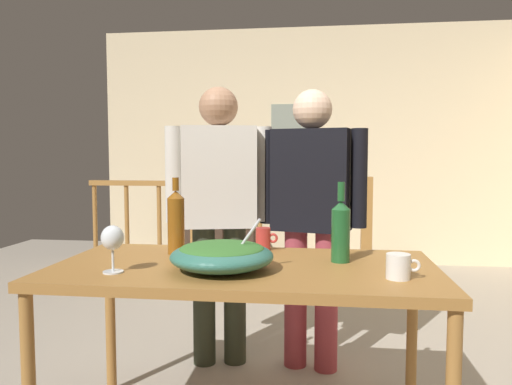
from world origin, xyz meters
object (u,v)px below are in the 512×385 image
object	(u,v)px
salad_bowl	(222,255)
mug_white	(399,266)
tv_console	(217,246)
mug_red	(264,239)
person_standing_right	(312,205)
wine_bottle_amber	(176,221)
person_standing_left	(219,202)
flat_screen_tv	(216,207)
wine_bottle_green	(341,230)
framed_picture	(292,121)
serving_table	(244,281)
wine_glass	(112,240)
stair_railing	(265,219)

from	to	relation	value
salad_bowl	mug_white	bearing A→B (deg)	-4.21
tv_console	mug_red	distance (m)	3.17
person_standing_right	wine_bottle_amber	bearing A→B (deg)	56.79
mug_white	person_standing_left	xyz separation A→B (m)	(-0.86, 0.94, 0.14)
flat_screen_tv	wine_bottle_green	xyz separation A→B (m)	(1.22, -3.17, 0.25)
mug_red	person_standing_left	size ratio (longest dim) A/B	0.07
framed_picture	mug_white	world-z (taller)	framed_picture
flat_screen_tv	mug_red	world-z (taller)	mug_red
serving_table	salad_bowl	world-z (taller)	salad_bowl
tv_console	mug_white	world-z (taller)	mug_white
salad_bowl	mug_white	distance (m)	0.67
tv_console	person_standing_left	bearing A→B (deg)	-77.73
salad_bowl	wine_bottle_green	distance (m)	0.52
salad_bowl	wine_bottle_amber	distance (m)	0.41
wine_glass	mug_red	size ratio (longest dim) A/B	1.72
wine_bottle_amber	mug_white	bearing A→B (deg)	-20.18
serving_table	wine_glass	distance (m)	0.56
person_standing_right	framed_picture	bearing A→B (deg)	-71.58
wine_bottle_amber	person_standing_right	distance (m)	0.85
stair_railing	mug_red	size ratio (longest dim) A/B	25.97
wine_bottle_green	serving_table	bearing A→B (deg)	-165.33
serving_table	person_standing_right	distance (m)	0.85
stair_railing	serving_table	bearing A→B (deg)	-85.46
wine_glass	mug_red	xyz separation A→B (m)	(0.53, 0.52, -0.08)
tv_console	person_standing_left	size ratio (longest dim) A/B	0.56
stair_railing	person_standing_left	xyz separation A→B (m)	(-0.05, -1.91, 0.35)
tv_console	salad_bowl	distance (m)	3.55
stair_railing	wine_glass	bearing A→B (deg)	-95.28
framed_picture	wine_bottle_amber	distance (m)	3.50
salad_bowl	tv_console	bearing A→B (deg)	102.30
stair_railing	wine_bottle_green	distance (m)	2.67
mug_white	person_standing_right	bearing A→B (deg)	109.60
flat_screen_tv	mug_red	size ratio (longest dim) A/B	4.60
stair_railing	person_standing_right	bearing A→B (deg)	-75.94
stair_railing	wine_bottle_amber	bearing A→B (deg)	-93.02
flat_screen_tv	person_standing_left	xyz separation A→B (m)	(0.55, -2.50, 0.30)
framed_picture	stair_railing	distance (m)	1.37
flat_screen_tv	person_standing_left	world-z (taller)	person_standing_left
tv_console	person_standing_right	world-z (taller)	person_standing_right
tv_console	person_standing_right	bearing A→B (deg)	-66.87
stair_railing	wine_bottle_amber	world-z (taller)	wine_bottle_amber
flat_screen_tv	mug_red	bearing A→B (deg)	-73.75
tv_console	wine_glass	xyz separation A→B (m)	(0.34, -3.51, 0.68)
framed_picture	wine_glass	distance (m)	3.90
wine_bottle_amber	wine_bottle_green	bearing A→B (deg)	-6.31
stair_railing	wine_bottle_green	xyz separation A→B (m)	(0.61, -2.58, 0.30)
wine_bottle_amber	mug_red	size ratio (longest dim) A/B	3.28
flat_screen_tv	wine_bottle_amber	distance (m)	3.14
salad_bowl	wine_glass	world-z (taller)	salad_bowl
mug_white	flat_screen_tv	bearing A→B (deg)	112.38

